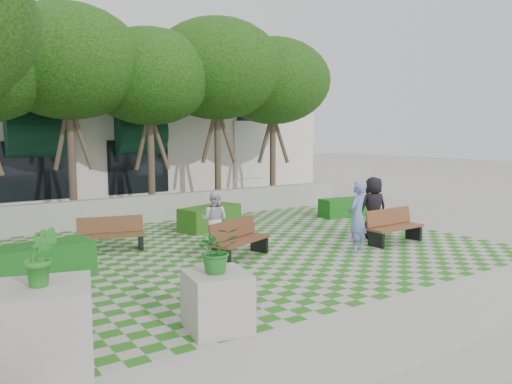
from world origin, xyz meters
TOP-DOWN VIEW (x-y plane):
  - ground at (0.00, 0.00)m, footprint 90.00×90.00m
  - lawn at (0.00, 1.00)m, footprint 12.00×12.00m
  - sidewalk_south at (0.00, -4.70)m, footprint 16.00×2.00m
  - retaining_wall at (0.00, 6.20)m, footprint 15.00×0.36m
  - bench_east at (3.59, -0.65)m, footprint 1.79×0.64m
  - bench_mid at (-0.80, 0.31)m, footprint 1.84×1.19m
  - bench_west at (-3.11, 2.78)m, footprint 1.73×0.94m
  - hedge_east at (5.59, 3.28)m, footprint 1.94×0.97m
  - hedge_midright at (0.37, 3.87)m, footprint 2.23×1.44m
  - hedge_west at (-5.20, 0.99)m, footprint 2.25×1.13m
  - planter_front at (-3.42, -3.22)m, footprint 1.04×1.04m
  - planter_back at (-5.88, -3.21)m, footprint 1.38×1.38m
  - person_blue at (2.03, -0.80)m, footprint 0.77×0.63m
  - person_dark at (3.59, 0.10)m, footprint 0.96×0.74m
  - person_white at (-0.76, 1.57)m, footprint 0.91×0.92m
  - tree_row at (-1.86, 5.95)m, footprint 17.70×13.40m
  - building at (0.93, 14.08)m, footprint 18.00×8.92m

SIDE VIEW (x-z plane):
  - ground at x=0.00m, z-range 0.00..0.00m
  - sidewalk_south at x=0.00m, z-range 0.00..0.01m
  - lawn at x=0.00m, z-range 0.01..0.01m
  - hedge_east at x=5.59m, z-range 0.00..0.65m
  - hedge_midright at x=0.37m, z-range 0.00..0.73m
  - hedge_west at x=-5.20m, z-range 0.00..0.76m
  - bench_west at x=-3.11m, z-range -0.02..0.85m
  - bench_mid at x=-0.80m, z-range -0.02..0.90m
  - bench_east at x=3.59m, z-range -0.02..0.91m
  - retaining_wall at x=0.00m, z-range 0.00..0.90m
  - planter_back at x=-5.88m, z-range -0.31..1.56m
  - planter_front at x=-3.42m, z-range -0.15..1.46m
  - person_white at x=-0.76m, z-range 0.00..1.50m
  - person_dark at x=3.59m, z-range 0.00..1.76m
  - person_blue at x=2.03m, z-range 0.00..1.80m
  - building at x=0.93m, z-range -0.06..5.09m
  - tree_row at x=-1.86m, z-range 1.47..8.88m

